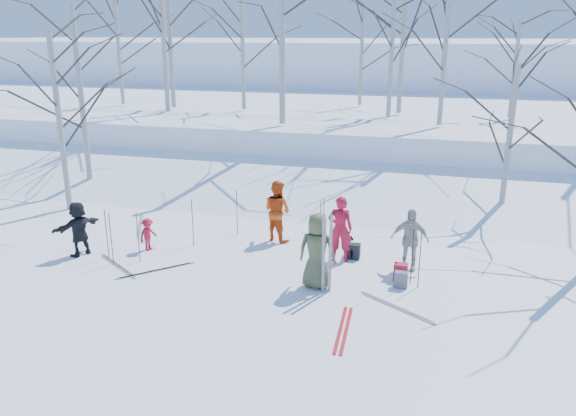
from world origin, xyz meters
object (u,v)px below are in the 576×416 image
(dog, at_px, (351,248))
(backpack_dark, at_px, (353,251))
(backpack_red, at_px, (401,272))
(skier_olive_center, at_px, (317,251))
(skier_cream_east, at_px, (410,239))
(skier_redor_behind, at_px, (277,211))
(skier_red_seated, at_px, (148,234))
(skier_grey_west, at_px, (79,229))
(skier_red_north, at_px, (340,229))
(backpack_grey, at_px, (401,280))

(dog, relative_size, backpack_dark, 1.44)
(dog, relative_size, backpack_red, 1.37)
(skier_olive_center, distance_m, skier_cream_east, 2.54)
(skier_redor_behind, distance_m, skier_cream_east, 3.88)
(skier_red_seated, xyz_separation_m, skier_grey_west, (-1.57, -0.77, 0.28))
(skier_red_north, height_order, backpack_red, skier_red_north)
(backpack_grey, bearing_deg, skier_redor_behind, 148.39)
(skier_cream_east, relative_size, dog, 2.73)
(backpack_red, height_order, backpack_grey, backpack_red)
(skier_cream_east, bearing_deg, skier_red_seated, -174.04)
(dog, xyz_separation_m, backpack_grey, (1.40, -1.57, -0.05))
(skier_red_north, bearing_deg, skier_olive_center, 75.32)
(skier_olive_center, bearing_deg, skier_cream_east, -137.92)
(skier_red_seated, xyz_separation_m, skier_cream_east, (6.84, 0.56, 0.34))
(backpack_grey, height_order, backpack_dark, backpack_dark)
(skier_olive_center, relative_size, backpack_red, 4.25)
(skier_redor_behind, distance_m, backpack_grey, 4.31)
(skier_redor_behind, distance_m, skier_grey_west, 5.30)
(backpack_red, xyz_separation_m, backpack_dark, (-1.29, 1.05, -0.01))
(skier_cream_east, relative_size, backpack_red, 3.74)
(skier_red_north, relative_size, backpack_dark, 4.32)
(skier_olive_center, bearing_deg, backpack_grey, -162.64)
(dog, bearing_deg, skier_red_seated, -14.64)
(skier_olive_center, xyz_separation_m, skier_red_north, (0.22, 1.69, -0.03))
(skier_olive_center, xyz_separation_m, skier_cream_east, (1.97, 1.60, -0.11))
(skier_cream_east, relative_size, backpack_dark, 3.93)
(backpack_red, relative_size, backpack_dark, 1.05)
(skier_red_seated, relative_size, backpack_grey, 2.36)
(skier_olive_center, height_order, skier_grey_west, skier_olive_center)
(backpack_red, bearing_deg, backpack_grey, -83.95)
(skier_olive_center, relative_size, skier_redor_behind, 1.03)
(backpack_red, bearing_deg, skier_cream_east, 80.07)
(backpack_red, bearing_deg, skier_redor_behind, 152.78)
(skier_redor_behind, height_order, skier_grey_west, skier_redor_behind)
(skier_cream_east, distance_m, backpack_red, 0.94)
(skier_red_seated, height_order, skier_cream_east, skier_cream_east)
(skier_grey_west, bearing_deg, backpack_grey, 114.89)
(skier_red_seated, bearing_deg, skier_cream_east, -70.17)
(skier_grey_west, bearing_deg, backpack_red, 117.57)
(skier_cream_east, distance_m, dog, 1.65)
(skier_red_seated, bearing_deg, backpack_dark, -65.64)
(skier_redor_behind, xyz_separation_m, dog, (2.22, -0.67, -0.62))
(skier_red_north, bearing_deg, backpack_grey, 136.80)
(skier_red_seated, xyz_separation_m, backpack_grey, (6.76, -0.56, -0.26))
(skier_redor_behind, distance_m, skier_red_seated, 3.57)
(skier_olive_center, relative_size, skier_red_seated, 1.99)
(skier_olive_center, relative_size, backpack_dark, 4.46)
(backpack_grey, bearing_deg, skier_olive_center, -165.63)
(skier_red_seated, distance_m, skier_cream_east, 6.88)
(skier_red_north, bearing_deg, skier_red_seated, 0.09)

